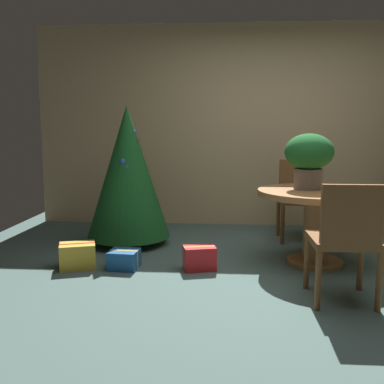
{
  "coord_description": "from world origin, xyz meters",
  "views": [
    {
      "loc": [
        -0.56,
        -3.6,
        1.25
      ],
      "look_at": [
        -0.83,
        0.28,
        0.7
      ],
      "focal_mm": 40.76,
      "sensor_mm": 36.0,
      "label": 1
    }
  ],
  "objects_px": {
    "round_dining_table": "(317,211)",
    "flower_vase": "(309,156)",
    "wooden_chair_far": "(299,194)",
    "gift_box_red": "(199,258)",
    "holiday_tree": "(128,172)",
    "wooden_chair_near": "(345,236)",
    "gift_box_gold": "(78,256)",
    "gift_box_blue": "(124,259)"
  },
  "relations": [
    {
      "from": "gift_box_red",
      "to": "flower_vase",
      "type": "bearing_deg",
      "value": 18.01
    },
    {
      "from": "gift_box_gold",
      "to": "gift_box_red",
      "type": "bearing_deg",
      "value": 1.29
    },
    {
      "from": "holiday_tree",
      "to": "wooden_chair_far",
      "type": "bearing_deg",
      "value": 10.94
    },
    {
      "from": "round_dining_table",
      "to": "gift_box_red",
      "type": "bearing_deg",
      "value": -166.93
    },
    {
      "from": "flower_vase",
      "to": "gift_box_blue",
      "type": "bearing_deg",
      "value": -168.73
    },
    {
      "from": "gift_box_blue",
      "to": "gift_box_gold",
      "type": "bearing_deg",
      "value": -178.08
    },
    {
      "from": "wooden_chair_far",
      "to": "wooden_chair_near",
      "type": "height_order",
      "value": "wooden_chair_far"
    },
    {
      "from": "round_dining_table",
      "to": "gift_box_blue",
      "type": "distance_m",
      "value": 1.84
    },
    {
      "from": "wooden_chair_near",
      "to": "holiday_tree",
      "type": "height_order",
      "value": "holiday_tree"
    },
    {
      "from": "wooden_chair_near",
      "to": "gift_box_red",
      "type": "bearing_deg",
      "value": 146.81
    },
    {
      "from": "wooden_chair_far",
      "to": "gift_box_red",
      "type": "distance_m",
      "value": 1.69
    },
    {
      "from": "gift_box_blue",
      "to": "gift_box_red",
      "type": "distance_m",
      "value": 0.69
    },
    {
      "from": "wooden_chair_far",
      "to": "gift_box_blue",
      "type": "relative_size",
      "value": 3.26
    },
    {
      "from": "wooden_chair_near",
      "to": "gift_box_gold",
      "type": "relative_size",
      "value": 2.4
    },
    {
      "from": "flower_vase",
      "to": "wooden_chair_near",
      "type": "bearing_deg",
      "value": -85.91
    },
    {
      "from": "round_dining_table",
      "to": "wooden_chair_far",
      "type": "relative_size",
      "value": 1.2
    },
    {
      "from": "wooden_chair_far",
      "to": "gift_box_red",
      "type": "xyz_separation_m",
      "value": [
        -1.08,
        -1.23,
        -0.41
      ]
    },
    {
      "from": "gift_box_blue",
      "to": "holiday_tree",
      "type": "bearing_deg",
      "value": 99.07
    },
    {
      "from": "wooden_chair_far",
      "to": "gift_box_red",
      "type": "height_order",
      "value": "wooden_chair_far"
    },
    {
      "from": "wooden_chair_near",
      "to": "gift_box_blue",
      "type": "xyz_separation_m",
      "value": [
        -1.77,
        0.69,
        -0.42
      ]
    },
    {
      "from": "wooden_chair_near",
      "to": "gift_box_blue",
      "type": "relative_size",
      "value": 3.18
    },
    {
      "from": "flower_vase",
      "to": "gift_box_red",
      "type": "relative_size",
      "value": 1.63
    },
    {
      "from": "gift_box_red",
      "to": "wooden_chair_near",
      "type": "bearing_deg",
      "value": -33.19
    },
    {
      "from": "wooden_chair_far",
      "to": "round_dining_table",
      "type": "bearing_deg",
      "value": -90.0
    },
    {
      "from": "round_dining_table",
      "to": "gift_box_blue",
      "type": "xyz_separation_m",
      "value": [
        -1.77,
        -0.26,
        -0.43
      ]
    },
    {
      "from": "round_dining_table",
      "to": "gift_box_gold",
      "type": "relative_size",
      "value": 2.95
    },
    {
      "from": "holiday_tree",
      "to": "flower_vase",
      "type": "bearing_deg",
      "value": -16.28
    },
    {
      "from": "wooden_chair_far",
      "to": "holiday_tree",
      "type": "bearing_deg",
      "value": -169.06
    },
    {
      "from": "round_dining_table",
      "to": "flower_vase",
      "type": "bearing_deg",
      "value": 134.06
    },
    {
      "from": "holiday_tree",
      "to": "gift_box_gold",
      "type": "height_order",
      "value": "holiday_tree"
    },
    {
      "from": "wooden_chair_far",
      "to": "wooden_chair_near",
      "type": "distance_m",
      "value": 1.93
    },
    {
      "from": "wooden_chair_far",
      "to": "wooden_chair_near",
      "type": "xyz_separation_m",
      "value": [
        0.0,
        -1.93,
        -0.01
      ]
    },
    {
      "from": "flower_vase",
      "to": "gift_box_gold",
      "type": "height_order",
      "value": "flower_vase"
    },
    {
      "from": "wooden_chair_far",
      "to": "holiday_tree",
      "type": "distance_m",
      "value": 1.96
    },
    {
      "from": "holiday_tree",
      "to": "gift_box_red",
      "type": "distance_m",
      "value": 1.38
    },
    {
      "from": "holiday_tree",
      "to": "gift_box_red",
      "type": "xyz_separation_m",
      "value": [
        0.83,
        -0.86,
        -0.69
      ]
    },
    {
      "from": "flower_vase",
      "to": "wooden_chair_far",
      "type": "bearing_deg",
      "value": 85.33
    },
    {
      "from": "wooden_chair_far",
      "to": "wooden_chair_near",
      "type": "bearing_deg",
      "value": -90.0
    },
    {
      "from": "wooden_chair_near",
      "to": "gift_box_blue",
      "type": "bearing_deg",
      "value": 158.55
    },
    {
      "from": "flower_vase",
      "to": "wooden_chair_far",
      "type": "relative_size",
      "value": 0.57
    },
    {
      "from": "round_dining_table",
      "to": "flower_vase",
      "type": "xyz_separation_m",
      "value": [
        -0.07,
        0.08,
        0.5
      ]
    },
    {
      "from": "wooden_chair_near",
      "to": "gift_box_gold",
      "type": "xyz_separation_m",
      "value": [
        -2.19,
        0.68,
        -0.39
      ]
    }
  ]
}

